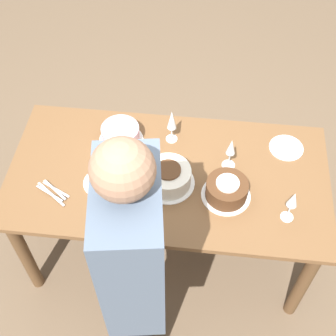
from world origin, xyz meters
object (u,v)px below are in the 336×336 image
Objects in this scene: cake_center_white at (168,177)px; wine_glass_near at (231,149)px; wine_glass_far at (293,201)px; cake_back_decorated at (121,135)px; cake_front_chocolate at (227,190)px; wine_glass_extra at (172,121)px; person_cutting at (134,264)px.

wine_glass_near reaches higher than cake_center_white.
wine_glass_far reaches higher than wine_glass_near.
wine_glass_near reaches higher than cake_back_decorated.
wine_glass_far is (0.30, -0.10, 0.09)m from cake_front_chocolate.
cake_back_decorated is at bearing 155.73° from wine_glass_far.
cake_back_decorated is at bearing 152.61° from cake_front_chocolate.
cake_center_white is 1.09× the size of cake_front_chocolate.
wine_glass_extra is (-0.01, 0.30, 0.09)m from cake_center_white.
wine_glass_far is at bearing -44.86° from wine_glass_near.
wine_glass_near is (0.59, -0.11, 0.08)m from cake_back_decorated.
wine_glass_near reaches higher than cake_front_chocolate.
wine_glass_near is at bearing -10.29° from cake_back_decorated.
cake_back_decorated is at bearing 169.71° from wine_glass_near.
wine_glass_far is at bearing -35.91° from wine_glass_extra.
wine_glass_extra is (0.27, 0.04, 0.09)m from cake_back_decorated.
person_cutting reaches higher than cake_center_white.
cake_back_decorated is 0.14× the size of person_cutting.
wine_glass_extra is at bearing 144.09° from wine_glass_far.
cake_front_chocolate reaches higher than cake_back_decorated.
cake_center_white is at bearing 171.22° from cake_front_chocolate.
person_cutting is at bearing -95.76° from cake_center_white.
person_cutting is (-0.05, -0.91, 0.16)m from wine_glass_extra.
wine_glass_extra reaches higher than wine_glass_far.
wine_glass_far is 0.12× the size of person_cutting.
cake_front_chocolate is 1.16× the size of wine_glass_extra.
wine_glass_far is at bearing -17.73° from cake_front_chocolate.
person_cutting is at bearing -144.20° from wine_glass_far.
cake_back_decorated is (-0.29, 0.26, -0.00)m from cake_center_white.
cake_back_decorated is 0.29m from wine_glass_extra.
cake_front_chocolate is at bearing -91.90° from wine_glass_near.
wine_glass_far is (0.59, -0.14, 0.09)m from cake_center_white.
cake_center_white is at bearing -14.59° from person_cutting.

